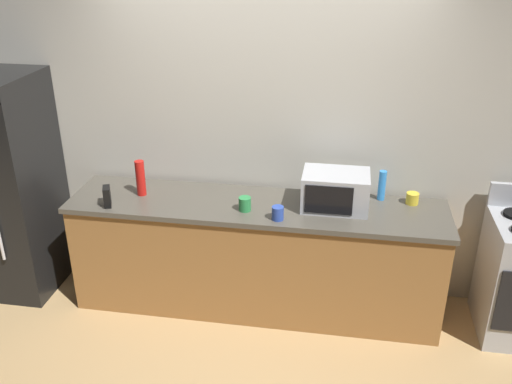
{
  "coord_description": "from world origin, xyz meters",
  "views": [
    {
      "loc": [
        0.62,
        -3.3,
        2.75
      ],
      "look_at": [
        0.0,
        0.4,
        1.0
      ],
      "focal_mm": 39.34,
      "sensor_mm": 36.0,
      "label": 1
    }
  ],
  "objects_px": {
    "bottle_spray_cleaner": "(382,185)",
    "mug_yellow": "(412,198)",
    "mug_green": "(245,204)",
    "microwave": "(335,190)",
    "cordless_phone": "(107,197)",
    "bottle_hot_sauce": "(141,178)",
    "refrigerator": "(4,186)",
    "mug_blue": "(278,213)"
  },
  "relations": [
    {
      "from": "cordless_phone",
      "to": "bottle_hot_sauce",
      "type": "relative_size",
      "value": 0.54
    },
    {
      "from": "bottle_hot_sauce",
      "to": "mug_yellow",
      "type": "distance_m",
      "value": 2.06
    },
    {
      "from": "microwave",
      "to": "mug_blue",
      "type": "relative_size",
      "value": 4.84
    },
    {
      "from": "bottle_hot_sauce",
      "to": "mug_green",
      "type": "distance_m",
      "value": 0.85
    },
    {
      "from": "mug_blue",
      "to": "cordless_phone",
      "type": "bearing_deg",
      "value": 179.6
    },
    {
      "from": "refrigerator",
      "to": "cordless_phone",
      "type": "distance_m",
      "value": 1.0
    },
    {
      "from": "refrigerator",
      "to": "mug_blue",
      "type": "distance_m",
      "value": 2.25
    },
    {
      "from": "bottle_hot_sauce",
      "to": "mug_blue",
      "type": "distance_m",
      "value": 1.12
    },
    {
      "from": "cordless_phone",
      "to": "mug_green",
      "type": "distance_m",
      "value": 1.02
    },
    {
      "from": "microwave",
      "to": "mug_blue",
      "type": "bearing_deg",
      "value": -145.85
    },
    {
      "from": "bottle_spray_cleaner",
      "to": "mug_yellow",
      "type": "xyz_separation_m",
      "value": [
        0.23,
        -0.04,
        -0.07
      ]
    },
    {
      "from": "mug_green",
      "to": "mug_yellow",
      "type": "bearing_deg",
      "value": 14.55
    },
    {
      "from": "microwave",
      "to": "mug_blue",
      "type": "distance_m",
      "value": 0.48
    },
    {
      "from": "microwave",
      "to": "cordless_phone",
      "type": "xyz_separation_m",
      "value": [
        -1.66,
        -0.25,
        -0.06
      ]
    },
    {
      "from": "bottle_spray_cleaner",
      "to": "mug_green",
      "type": "height_order",
      "value": "bottle_spray_cleaner"
    },
    {
      "from": "bottle_hot_sauce",
      "to": "mug_blue",
      "type": "relative_size",
      "value": 2.8
    },
    {
      "from": "microwave",
      "to": "bottle_spray_cleaner",
      "type": "height_order",
      "value": "microwave"
    },
    {
      "from": "mug_green",
      "to": "mug_blue",
      "type": "distance_m",
      "value": 0.27
    },
    {
      "from": "cordless_phone",
      "to": "bottle_spray_cleaner",
      "type": "height_order",
      "value": "bottle_spray_cleaner"
    },
    {
      "from": "mug_yellow",
      "to": "microwave",
      "type": "bearing_deg",
      "value": -164.95
    },
    {
      "from": "microwave",
      "to": "cordless_phone",
      "type": "distance_m",
      "value": 1.68
    },
    {
      "from": "microwave",
      "to": "mug_yellow",
      "type": "relative_size",
      "value": 5.16
    },
    {
      "from": "refrigerator",
      "to": "bottle_spray_cleaner",
      "type": "xyz_separation_m",
      "value": [
        2.97,
        0.24,
        0.12
      ]
    },
    {
      "from": "microwave",
      "to": "cordless_phone",
      "type": "bearing_deg",
      "value": -171.29
    },
    {
      "from": "cordless_phone",
      "to": "bottle_spray_cleaner",
      "type": "bearing_deg",
      "value": -9.37
    },
    {
      "from": "cordless_phone",
      "to": "bottle_hot_sauce",
      "type": "xyz_separation_m",
      "value": [
        0.18,
        0.23,
        0.06
      ]
    },
    {
      "from": "microwave",
      "to": "bottle_spray_cleaner",
      "type": "xyz_separation_m",
      "value": [
        0.34,
        0.19,
        -0.02
      ]
    },
    {
      "from": "refrigerator",
      "to": "microwave",
      "type": "height_order",
      "value": "refrigerator"
    },
    {
      "from": "mug_green",
      "to": "mug_yellow",
      "type": "height_order",
      "value": "mug_green"
    },
    {
      "from": "mug_green",
      "to": "microwave",
      "type": "bearing_deg",
      "value": 14.1
    },
    {
      "from": "refrigerator",
      "to": "bottle_hot_sauce",
      "type": "relative_size",
      "value": 6.48
    },
    {
      "from": "bottle_spray_cleaner",
      "to": "mug_green",
      "type": "distance_m",
      "value": 1.05
    },
    {
      "from": "cordless_phone",
      "to": "mug_blue",
      "type": "relative_size",
      "value": 1.51
    },
    {
      "from": "bottle_spray_cleaner",
      "to": "mug_green",
      "type": "xyz_separation_m",
      "value": [
        -0.98,
        -0.35,
        -0.06
      ]
    },
    {
      "from": "bottle_hot_sauce",
      "to": "mug_blue",
      "type": "xyz_separation_m",
      "value": [
        1.09,
        -0.24,
        -0.09
      ]
    },
    {
      "from": "mug_green",
      "to": "mug_yellow",
      "type": "xyz_separation_m",
      "value": [
        1.21,
        0.31,
        -0.01
      ]
    },
    {
      "from": "cordless_phone",
      "to": "mug_yellow",
      "type": "distance_m",
      "value": 2.26
    },
    {
      "from": "bottle_spray_cleaner",
      "to": "mug_green",
      "type": "bearing_deg",
      "value": -160.35
    },
    {
      "from": "cordless_phone",
      "to": "refrigerator",
      "type": "bearing_deg",
      "value": 146.15
    },
    {
      "from": "refrigerator",
      "to": "mug_green",
      "type": "xyz_separation_m",
      "value": [
        1.99,
        -0.11,
        0.05
      ]
    },
    {
      "from": "cordless_phone",
      "to": "bottle_spray_cleaner",
      "type": "xyz_separation_m",
      "value": [
        2.0,
        0.44,
        0.04
      ]
    },
    {
      "from": "bottle_spray_cleaner",
      "to": "mug_blue",
      "type": "xyz_separation_m",
      "value": [
        -0.73,
        -0.45,
        -0.07
      ]
    }
  ]
}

